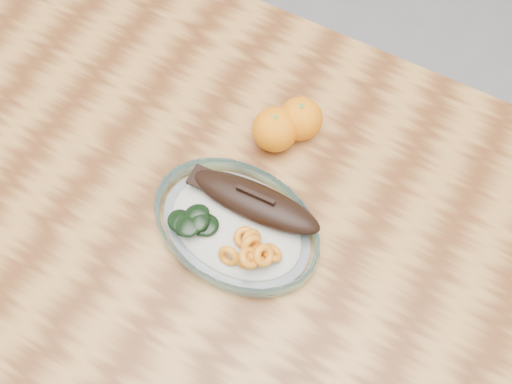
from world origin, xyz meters
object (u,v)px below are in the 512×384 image
dining_table (224,238)px  orange_left (300,119)px  plated_meal (237,224)px  orange_right (275,130)px

dining_table → orange_left: size_ratio=17.29×
plated_meal → orange_right: 0.16m
orange_left → plated_meal: bearing=-90.4°
plated_meal → orange_right: size_ratio=7.16×
dining_table → orange_right: size_ratio=16.85×
plated_meal → orange_left: (0.00, 0.20, 0.02)m
dining_table → orange_left: orange_left is taller
plated_meal → orange_left: plated_meal is taller
plated_meal → orange_right: bearing=103.5°
dining_table → orange_right: 0.20m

